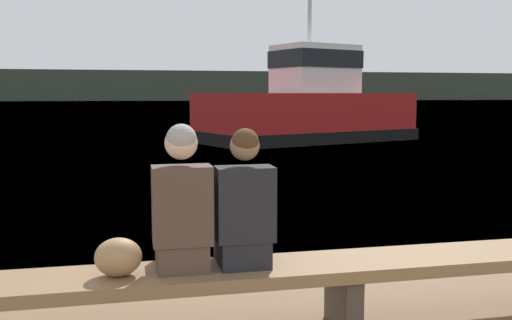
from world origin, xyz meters
TOP-DOWN VIEW (x-y plane):
  - water_surface at (0.00, 124.89)m, footprint 240.00×240.00m
  - far_shoreline at (0.00, 135.86)m, footprint 600.00×12.00m
  - bench_main at (0.38, 3.41)m, footprint 7.83×0.53m
  - person_left at (-0.73, 3.42)m, footprint 0.38×0.43m
  - person_right at (-0.32, 3.43)m, footprint 0.38×0.42m
  - shopping_bag at (-1.13, 3.39)m, footprint 0.29×0.23m
  - tugboat_red at (4.96, 18.69)m, footprint 8.12×5.66m

SIDE VIEW (x-z plane):
  - water_surface at x=0.00m, z-range 0.00..0.00m
  - bench_main at x=0.38m, z-range 0.16..0.65m
  - shopping_bag at x=-1.13m, z-range 0.49..0.73m
  - person_right at x=-0.32m, z-range 0.41..1.33m
  - person_left at x=-0.73m, z-range 0.42..1.38m
  - tugboat_red at x=4.96m, z-range -1.60..3.68m
  - far_shoreline at x=0.00m, z-range 0.00..6.78m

